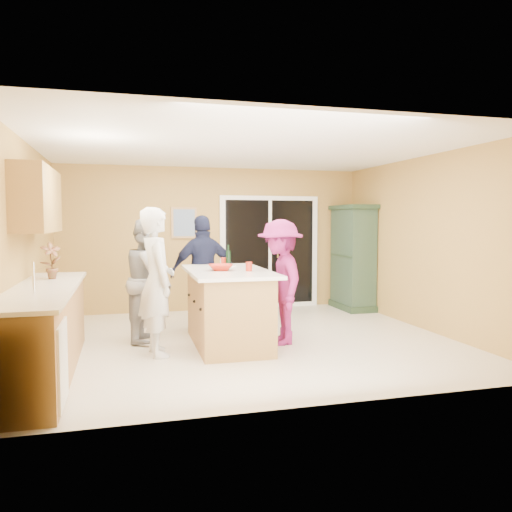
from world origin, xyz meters
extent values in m
plane|color=beige|center=(0.00, 0.00, 0.00)|extent=(5.50, 5.50, 0.00)
cube|color=white|center=(0.00, 0.00, 2.60)|extent=(5.50, 5.00, 0.10)
cube|color=tan|center=(0.00, 2.50, 1.30)|extent=(5.50, 0.10, 2.60)
cube|color=tan|center=(0.00, -2.50, 1.30)|extent=(5.50, 0.10, 2.60)
cube|color=tan|center=(-2.75, 0.00, 1.30)|extent=(0.10, 5.00, 2.60)
cube|color=tan|center=(2.75, 0.00, 1.30)|extent=(0.10, 5.00, 2.60)
cube|color=#A1703E|center=(-2.45, -0.90, 0.45)|extent=(0.60, 3.00, 0.90)
cube|color=white|center=(-2.44, -2.00, 0.40)|extent=(0.62, 0.60, 0.72)
cube|color=silver|center=(-2.44, -0.90, 0.92)|extent=(0.65, 3.05, 0.04)
cylinder|color=silver|center=(-2.45, -1.40, 1.09)|extent=(0.02, 0.02, 0.30)
cube|color=#A1703E|center=(-2.58, -0.20, 1.88)|extent=(0.35, 1.60, 0.75)
cube|color=white|center=(1.05, 2.47, 1.05)|extent=(1.90, 0.05, 2.10)
cube|color=black|center=(1.05, 2.46, 1.05)|extent=(1.70, 0.03, 1.94)
cube|color=white|center=(1.05, 2.45, 1.05)|extent=(0.06, 0.04, 1.94)
cube|color=silver|center=(1.20, 2.44, 1.00)|extent=(0.02, 0.03, 0.12)
cube|color=tan|center=(-0.55, 2.48, 1.60)|extent=(0.46, 0.03, 0.56)
cube|color=#4A6298|center=(-0.55, 2.47, 1.60)|extent=(0.38, 0.02, 0.48)
cube|color=#A1703E|center=(-0.30, -0.15, 0.48)|extent=(0.89, 1.69, 0.95)
cube|color=silver|center=(-0.30, -0.15, 0.97)|extent=(1.05, 1.91, 0.04)
cube|color=black|center=(-0.30, -0.15, 0.05)|extent=(0.80, 1.60, 0.11)
cube|color=#233924|center=(2.49, 1.90, 0.06)|extent=(0.53, 1.01, 0.11)
cube|color=#2E4634|center=(2.49, 1.90, 0.95)|extent=(0.48, 0.95, 1.79)
cube|color=#233924|center=(2.49, 1.90, 1.88)|extent=(0.55, 1.05, 0.08)
imported|color=silver|center=(-1.23, -0.40, 0.90)|extent=(0.53, 0.71, 1.80)
imported|color=#A9A8AB|center=(-1.28, 0.37, 0.83)|extent=(0.78, 0.92, 1.67)
imported|color=#1C233E|center=(-0.45, 0.88, 0.86)|extent=(1.05, 0.52, 1.72)
imported|color=#811C58|center=(0.39, -0.26, 0.83)|extent=(0.65, 1.09, 1.65)
imported|color=#AF2413|center=(-0.40, -0.21, 1.03)|extent=(0.36, 0.36, 0.08)
imported|color=maroon|center=(-2.45, -0.17, 1.16)|extent=(0.28, 0.24, 0.44)
cylinder|color=#AF2413|center=(-0.23, 0.45, 1.05)|extent=(0.10, 0.10, 0.12)
cylinder|color=#AF2413|center=(-0.08, -0.40, 1.05)|extent=(0.10, 0.10, 0.12)
cylinder|color=black|center=(-0.19, 0.35, 1.11)|extent=(0.07, 0.07, 0.22)
cylinder|color=black|center=(-0.19, 0.35, 1.26)|extent=(0.03, 0.03, 0.08)
cylinder|color=white|center=(-0.17, 0.37, 1.00)|extent=(0.21, 0.21, 0.01)
camera|label=1|loc=(-1.62, -6.51, 1.63)|focal=35.00mm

